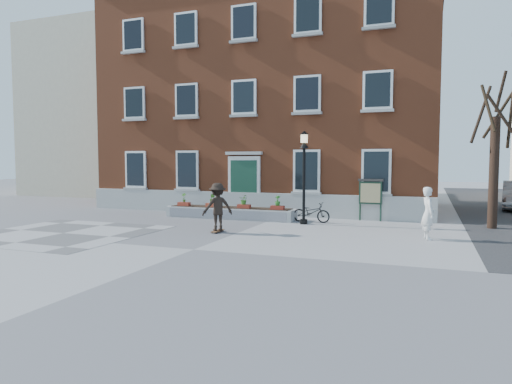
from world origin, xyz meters
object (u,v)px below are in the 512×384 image
at_px(bicycle, 311,212).
at_px(bystander, 428,213).
at_px(lamp_post, 304,164).
at_px(skateboarder, 218,207).
at_px(notice_board, 371,193).

relative_size(bicycle, bystander, 0.92).
height_order(bicycle, lamp_post, lamp_post).
height_order(bicycle, skateboarder, skateboarder).
xyz_separation_m(bicycle, skateboarder, (-2.61, -3.97, 0.52)).
distance_m(notice_board, skateboarder, 7.31).
bearing_deg(bicycle, notice_board, -54.89).
height_order(lamp_post, notice_board, lamp_post).
distance_m(lamp_post, skateboarder, 4.41).
height_order(notice_board, skateboarder, notice_board).
xyz_separation_m(bystander, notice_board, (-2.41, 4.18, 0.36)).
xyz_separation_m(bicycle, bystander, (4.76, -2.80, 0.46)).
distance_m(bicycle, bystander, 5.54).
xyz_separation_m(bicycle, lamp_post, (-0.17, -0.65, 2.10)).
relative_size(bicycle, notice_board, 0.89).
relative_size(bystander, lamp_post, 0.46).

